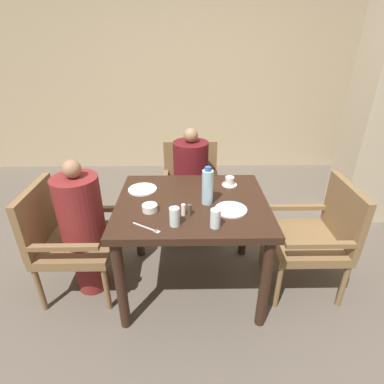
{
  "coord_description": "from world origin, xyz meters",
  "views": [
    {
      "loc": [
        -0.03,
        -1.84,
        1.8
      ],
      "look_at": [
        0.0,
        0.04,
        0.82
      ],
      "focal_mm": 28.0,
      "sensor_mm": 36.0,
      "label": 1
    }
  ],
  "objects_px": {
    "diner_in_far_chair": "(191,184)",
    "glass_tall_mid": "(175,217)",
    "chair_far_side": "(191,185)",
    "bowl_small": "(150,208)",
    "diner_in_left_chair": "(83,228)",
    "teacup_with_saucer": "(230,182)",
    "plate_main_left": "(143,189)",
    "chair_right_side": "(317,233)",
    "glass_tall_near": "(215,218)",
    "plate_main_right": "(231,210)",
    "water_bottle": "(208,187)",
    "chair_left_side": "(66,236)"
  },
  "relations": [
    {
      "from": "diner_in_far_chair",
      "to": "glass_tall_near",
      "type": "bearing_deg",
      "value": -82.64
    },
    {
      "from": "chair_right_side",
      "to": "teacup_with_saucer",
      "type": "height_order",
      "value": "chair_right_side"
    },
    {
      "from": "chair_far_side",
      "to": "water_bottle",
      "type": "height_order",
      "value": "water_bottle"
    },
    {
      "from": "glass_tall_mid",
      "to": "teacup_with_saucer",
      "type": "bearing_deg",
      "value": 53.54
    },
    {
      "from": "chair_right_side",
      "to": "glass_tall_near",
      "type": "height_order",
      "value": "glass_tall_near"
    },
    {
      "from": "diner_in_far_chair",
      "to": "teacup_with_saucer",
      "type": "height_order",
      "value": "diner_in_far_chair"
    },
    {
      "from": "chair_left_side",
      "to": "plate_main_right",
      "type": "xyz_separation_m",
      "value": [
        1.2,
        -0.13,
        0.29
      ]
    },
    {
      "from": "chair_far_side",
      "to": "teacup_with_saucer",
      "type": "distance_m",
      "value": 0.74
    },
    {
      "from": "chair_far_side",
      "to": "glass_tall_near",
      "type": "relative_size",
      "value": 7.36
    },
    {
      "from": "diner_in_far_chair",
      "to": "plate_main_right",
      "type": "distance_m",
      "value": 0.91
    },
    {
      "from": "diner_in_far_chair",
      "to": "bowl_small",
      "type": "xyz_separation_m",
      "value": [
        -0.28,
        -0.84,
        0.23
      ]
    },
    {
      "from": "glass_tall_mid",
      "to": "bowl_small",
      "type": "bearing_deg",
      "value": 134.65
    },
    {
      "from": "teacup_with_saucer",
      "to": "plate_main_left",
      "type": "bearing_deg",
      "value": -173.84
    },
    {
      "from": "plate_main_right",
      "to": "glass_tall_near",
      "type": "xyz_separation_m",
      "value": [
        -0.12,
        -0.19,
        0.05
      ]
    },
    {
      "from": "diner_in_far_chair",
      "to": "teacup_with_saucer",
      "type": "bearing_deg",
      "value": -57.42
    },
    {
      "from": "plate_main_left",
      "to": "bowl_small",
      "type": "relative_size",
      "value": 2.12
    },
    {
      "from": "teacup_with_saucer",
      "to": "glass_tall_near",
      "type": "height_order",
      "value": "glass_tall_near"
    },
    {
      "from": "bowl_small",
      "to": "plate_main_left",
      "type": "bearing_deg",
      "value": 106.25
    },
    {
      "from": "diner_in_left_chair",
      "to": "chair_right_side",
      "type": "relative_size",
      "value": 1.23
    },
    {
      "from": "plate_main_right",
      "to": "diner_in_far_chair",
      "type": "bearing_deg",
      "value": 106.92
    },
    {
      "from": "chair_far_side",
      "to": "glass_tall_mid",
      "type": "distance_m",
      "value": 1.21
    },
    {
      "from": "diner_in_left_chair",
      "to": "glass_tall_mid",
      "type": "xyz_separation_m",
      "value": [
        0.69,
        -0.3,
        0.28
      ]
    },
    {
      "from": "plate_main_left",
      "to": "teacup_with_saucer",
      "type": "distance_m",
      "value": 0.67
    },
    {
      "from": "glass_tall_near",
      "to": "plate_main_left",
      "type": "bearing_deg",
      "value": 135.14
    },
    {
      "from": "chair_left_side",
      "to": "plate_main_left",
      "type": "distance_m",
      "value": 0.66
    },
    {
      "from": "chair_far_side",
      "to": "bowl_small",
      "type": "height_order",
      "value": "chair_far_side"
    },
    {
      "from": "glass_tall_mid",
      "to": "plate_main_right",
      "type": "bearing_deg",
      "value": 24.76
    },
    {
      "from": "water_bottle",
      "to": "glass_tall_mid",
      "type": "height_order",
      "value": "water_bottle"
    },
    {
      "from": "diner_in_far_chair",
      "to": "glass_tall_mid",
      "type": "height_order",
      "value": "diner_in_far_chair"
    },
    {
      "from": "chair_far_side",
      "to": "teacup_with_saucer",
      "type": "height_order",
      "value": "chair_far_side"
    },
    {
      "from": "diner_in_far_chair",
      "to": "plate_main_left",
      "type": "bearing_deg",
      "value": -124.83
    },
    {
      "from": "chair_left_side",
      "to": "chair_far_side",
      "type": "relative_size",
      "value": 1.0
    },
    {
      "from": "teacup_with_saucer",
      "to": "water_bottle",
      "type": "xyz_separation_m",
      "value": [
        -0.19,
        -0.28,
        0.1
      ]
    },
    {
      "from": "plate_main_right",
      "to": "glass_tall_mid",
      "type": "xyz_separation_m",
      "value": [
        -0.37,
        -0.17,
        0.05
      ]
    },
    {
      "from": "diner_in_far_chair",
      "to": "chair_right_side",
      "type": "relative_size",
      "value": 1.24
    },
    {
      "from": "plate_main_left",
      "to": "bowl_small",
      "type": "xyz_separation_m",
      "value": [
        0.09,
        -0.31,
        0.02
      ]
    },
    {
      "from": "water_bottle",
      "to": "glass_tall_near",
      "type": "bearing_deg",
      "value": -84.28
    },
    {
      "from": "diner_in_far_chair",
      "to": "diner_in_left_chair",
      "type": "bearing_deg",
      "value": -138.17
    },
    {
      "from": "diner_in_far_chair",
      "to": "chair_right_side",
      "type": "bearing_deg",
      "value": -37.27
    },
    {
      "from": "chair_far_side",
      "to": "teacup_with_saucer",
      "type": "xyz_separation_m",
      "value": [
        0.3,
        -0.6,
        0.31
      ]
    },
    {
      "from": "chair_right_side",
      "to": "bowl_small",
      "type": "distance_m",
      "value": 1.27
    },
    {
      "from": "diner_in_far_chair",
      "to": "glass_tall_mid",
      "type": "xyz_separation_m",
      "value": [
        -0.11,
        -1.01,
        0.27
      ]
    },
    {
      "from": "diner_in_far_chair",
      "to": "bowl_small",
      "type": "bearing_deg",
      "value": -108.55
    },
    {
      "from": "chair_right_side",
      "to": "plate_main_left",
      "type": "relative_size",
      "value": 4.1
    },
    {
      "from": "plate_main_right",
      "to": "teacup_with_saucer",
      "type": "relative_size",
      "value": 1.83
    },
    {
      "from": "water_bottle",
      "to": "glass_tall_mid",
      "type": "xyz_separation_m",
      "value": [
        -0.22,
        -0.27,
        -0.07
      ]
    },
    {
      "from": "chair_far_side",
      "to": "bowl_small",
      "type": "bearing_deg",
      "value": -106.04
    },
    {
      "from": "water_bottle",
      "to": "glass_tall_near",
      "type": "distance_m",
      "value": 0.31
    },
    {
      "from": "diner_in_left_chair",
      "to": "teacup_with_saucer",
      "type": "xyz_separation_m",
      "value": [
        1.09,
        0.25,
        0.24
      ]
    },
    {
      "from": "chair_right_side",
      "to": "plate_main_left",
      "type": "distance_m",
      "value": 1.36
    }
  ]
}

